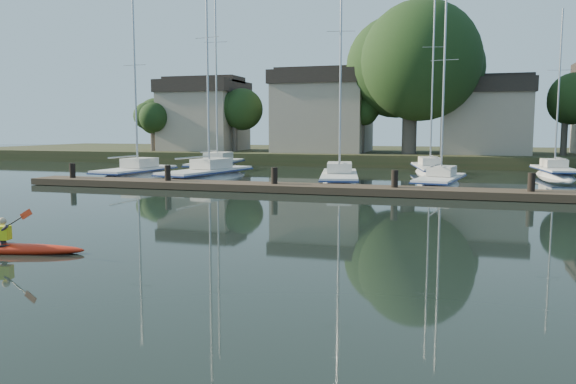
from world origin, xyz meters
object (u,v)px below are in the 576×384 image
(sailboat_2, at_px, (339,187))
(sailboat_6, at_px, (430,176))
(kayak, at_px, (8,247))
(sailboat_3, at_px, (440,190))
(sailboat_1, at_px, (207,183))
(sailboat_7, at_px, (555,179))
(dock, at_px, (333,189))
(sailboat_0, at_px, (136,181))
(sailboat_5, at_px, (216,173))

(sailboat_2, distance_m, sailboat_6, 10.00)
(kayak, bearing_deg, sailboat_3, 49.99)
(sailboat_1, distance_m, sailboat_7, 22.80)
(kayak, bearing_deg, sailboat_6, 59.10)
(dock, distance_m, sailboat_3, 6.80)
(dock, bearing_deg, sailboat_3, 42.93)
(sailboat_0, relative_size, sailboat_1, 0.84)
(dock, distance_m, sailboat_1, 10.09)
(dock, distance_m, sailboat_5, 17.03)
(kayak, distance_m, sailboat_6, 30.29)
(sailboat_2, height_order, sailboat_3, sailboat_2)
(sailboat_0, relative_size, sailboat_2, 0.84)
(sailboat_5, xyz_separation_m, sailboat_6, (15.76, 1.08, 0.03))
(sailboat_7, bearing_deg, sailboat_6, 175.90)
(sailboat_3, height_order, sailboat_7, sailboat_7)
(kayak, distance_m, sailboat_3, 22.41)
(kayak, relative_size, sailboat_0, 0.32)
(sailboat_6, bearing_deg, sailboat_5, 173.70)
(sailboat_3, bearing_deg, kayak, -107.74)
(dock, height_order, sailboat_2, sailboat_2)
(sailboat_6, bearing_deg, dock, -117.14)
(sailboat_0, height_order, sailboat_1, sailboat_1)
(sailboat_7, bearing_deg, kayak, -125.94)
(kayak, height_order, sailboat_3, sailboat_3)
(dock, xyz_separation_m, sailboat_3, (4.97, 4.63, -0.38))
(sailboat_5, bearing_deg, sailboat_3, -30.86)
(dock, height_order, sailboat_7, sailboat_7)
(sailboat_0, height_order, sailboat_5, sailboat_5)
(sailboat_5, distance_m, sailboat_6, 15.80)
(sailboat_5, bearing_deg, kayak, -82.70)
(kayak, bearing_deg, sailboat_2, 64.03)
(sailboat_2, bearing_deg, sailboat_0, 169.33)
(sailboat_1, bearing_deg, dock, -18.41)
(sailboat_0, bearing_deg, sailboat_2, 3.87)
(dock, relative_size, sailboat_0, 2.73)
(sailboat_3, distance_m, sailboat_6, 8.90)
(sailboat_1, distance_m, sailboat_6, 15.67)
(kayak, height_order, sailboat_7, sailboat_7)
(kayak, distance_m, sailboat_7, 33.74)
(dock, height_order, sailboat_0, sailboat_0)
(kayak, relative_size, sailboat_1, 0.27)
(sailboat_2, bearing_deg, sailboat_5, 134.15)
(sailboat_2, distance_m, sailboat_7, 15.53)
(kayak, distance_m, sailboat_2, 20.53)
(sailboat_7, bearing_deg, dock, -136.69)
(sailboat_1, bearing_deg, sailboat_0, -168.96)
(kayak, xyz_separation_m, sailboat_1, (-3.70, 20.08, -0.36))
(kayak, bearing_deg, sailboat_1, 87.43)
(sailboat_5, bearing_deg, sailboat_6, -1.86)
(kayak, height_order, dock, kayak)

